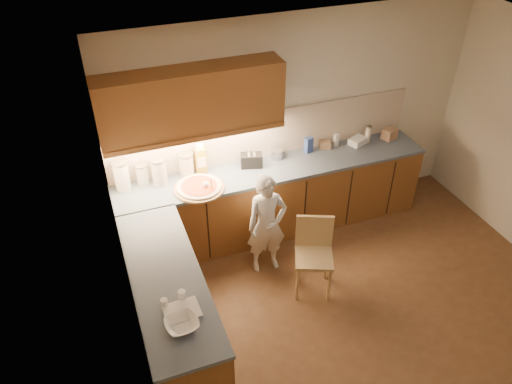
% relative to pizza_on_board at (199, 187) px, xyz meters
% --- Properties ---
extents(room, '(4.54, 4.50, 2.62)m').
position_rel_pizza_on_board_xyz_m(room, '(1.32, -1.57, 0.73)').
color(room, brown).
rests_on(room, ground).
extents(l_counter, '(3.77, 2.62, 0.92)m').
position_rel_pizza_on_board_xyz_m(l_counter, '(0.40, -0.32, -0.48)').
color(l_counter, brown).
rests_on(l_counter, ground).
extents(backsplash, '(3.75, 0.02, 0.58)m').
position_rel_pizza_on_board_xyz_m(backsplash, '(0.95, 0.41, 0.27)').
color(backsplash, beige).
rests_on(backsplash, l_counter).
extents(upper_cabinets, '(1.95, 0.36, 0.73)m').
position_rel_pizza_on_board_xyz_m(upper_cabinets, '(0.05, 0.25, 0.90)').
color(upper_cabinets, brown).
rests_on(upper_cabinets, ground).
extents(pizza_on_board, '(0.56, 0.56, 0.23)m').
position_rel_pizza_on_board_xyz_m(pizza_on_board, '(0.00, 0.00, 0.00)').
color(pizza_on_board, tan).
rests_on(pizza_on_board, l_counter).
extents(child, '(0.47, 0.32, 1.23)m').
position_rel_pizza_on_board_xyz_m(child, '(0.61, -0.48, -0.33)').
color(child, silver).
rests_on(child, ground).
extents(wooden_chair, '(0.51, 0.51, 0.87)m').
position_rel_pizza_on_board_xyz_m(wooden_chair, '(0.97, -0.92, -0.44)').
color(wooden_chair, tan).
rests_on(wooden_chair, ground).
extents(mixing_bowl, '(0.29, 0.29, 0.06)m').
position_rel_pizza_on_board_xyz_m(mixing_bowl, '(-0.63, -1.78, 0.01)').
color(mixing_bowl, white).
rests_on(mixing_bowl, l_counter).
extents(canister_a, '(0.18, 0.18, 0.35)m').
position_rel_pizza_on_board_xyz_m(canister_a, '(-0.77, 0.30, 0.15)').
color(canister_a, white).
rests_on(canister_a, l_counter).
extents(canister_b, '(0.15, 0.15, 0.25)m').
position_rel_pizza_on_board_xyz_m(canister_b, '(-0.55, 0.32, 0.10)').
color(canister_b, silver).
rests_on(canister_b, l_counter).
extents(canister_c, '(0.17, 0.17, 0.32)m').
position_rel_pizza_on_board_xyz_m(canister_c, '(-0.38, 0.26, 0.14)').
color(canister_c, beige).
rests_on(canister_c, l_counter).
extents(canister_d, '(0.17, 0.17, 0.28)m').
position_rel_pizza_on_board_xyz_m(canister_d, '(-0.06, 0.33, 0.12)').
color(canister_d, beige).
rests_on(canister_d, l_counter).
extents(oil_jug, '(0.13, 0.10, 0.37)m').
position_rel_pizza_on_board_xyz_m(oil_jug, '(0.11, 0.32, 0.14)').
color(oil_jug, gold).
rests_on(oil_jug, l_counter).
extents(toaster, '(0.28, 0.20, 0.16)m').
position_rel_pizza_on_board_xyz_m(toaster, '(0.70, 0.24, 0.06)').
color(toaster, black).
rests_on(toaster, l_counter).
extents(steel_pot, '(0.16, 0.16, 0.12)m').
position_rel_pizza_on_board_xyz_m(steel_pot, '(1.05, 0.30, 0.04)').
color(steel_pot, '#B2B2B7').
rests_on(steel_pot, l_counter).
extents(blue_box, '(0.11, 0.10, 0.20)m').
position_rel_pizza_on_board_xyz_m(blue_box, '(1.46, 0.30, 0.07)').
color(blue_box, '#35509F').
rests_on(blue_box, l_counter).
extents(card_box_a, '(0.16, 0.13, 0.10)m').
position_rel_pizza_on_board_xyz_m(card_box_a, '(1.69, 0.31, 0.02)').
color(card_box_a, '#A37E58').
rests_on(card_box_a, l_counter).
extents(white_bottle, '(0.06, 0.06, 0.16)m').
position_rel_pizza_on_board_xyz_m(white_bottle, '(1.84, 0.31, 0.06)').
color(white_bottle, white).
rests_on(white_bottle, l_counter).
extents(flat_pack, '(0.25, 0.22, 0.09)m').
position_rel_pizza_on_board_xyz_m(flat_pack, '(2.12, 0.25, 0.02)').
color(flat_pack, white).
rests_on(flat_pack, l_counter).
extents(tall_jar, '(0.07, 0.07, 0.22)m').
position_rel_pizza_on_board_xyz_m(tall_jar, '(2.26, 0.26, 0.09)').
color(tall_jar, white).
rests_on(tall_jar, l_counter).
extents(card_box_b, '(0.21, 0.19, 0.14)m').
position_rel_pizza_on_board_xyz_m(card_box_b, '(2.57, 0.24, 0.04)').
color(card_box_b, tan).
rests_on(card_box_b, l_counter).
extents(dough_cloth, '(0.30, 0.24, 0.02)m').
position_rel_pizza_on_board_xyz_m(dough_cloth, '(-0.59, -1.62, -0.01)').
color(dough_cloth, silver).
rests_on(dough_cloth, l_counter).
extents(spice_jar_a, '(0.08, 0.08, 0.08)m').
position_rel_pizza_on_board_xyz_m(spice_jar_a, '(-0.71, -1.52, 0.02)').
color(spice_jar_a, white).
rests_on(spice_jar_a, l_counter).
extents(spice_jar_b, '(0.07, 0.07, 0.09)m').
position_rel_pizza_on_board_xyz_m(spice_jar_b, '(-0.56, -1.49, 0.02)').
color(spice_jar_b, white).
rests_on(spice_jar_b, l_counter).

